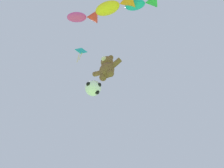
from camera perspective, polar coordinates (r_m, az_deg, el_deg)
The scene contains 6 objects.
teddy_bear_kite at distance 13.05m, azimuth -1.36°, elevation 4.32°, with size 2.03×0.90×2.06m.
soccer_ball_kite at distance 12.24m, azimuth -4.93°, elevation -1.07°, with size 0.99×0.98×0.91m.
fish_kite_teal at distance 13.98m, azimuth 8.04°, elevation 20.13°, with size 1.99×1.35×0.79m.
fish_kite_goldfin at distance 13.96m, azimuth 1.26°, elevation 19.94°, with size 2.54×1.50×1.02m.
fish_kite_magenta at distance 14.56m, azimuth -7.27°, elevation 16.95°, with size 2.00×1.66×0.80m.
diamond_kite at distance 17.77m, azimuth -8.15°, elevation 8.32°, with size 0.71×0.79×2.23m.
Camera 1 is at (4.71, 0.25, 0.96)m, focal length 35.00 mm.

